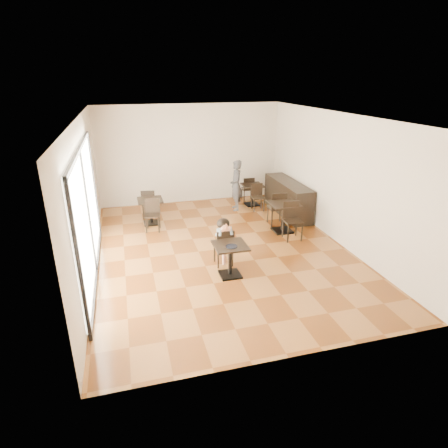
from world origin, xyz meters
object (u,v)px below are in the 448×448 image
object	(u,v)px
cafe_table_mid	(283,217)
chair_back_a	(248,189)
child_chair	(223,246)
adult_patron	(236,185)
chair_mid_a	(276,208)
child	(223,242)
cafe_table_left	(151,212)
chair_left_b	(152,216)
chair_left_a	(149,203)
child_table	(230,260)
chair_back_b	(258,198)
chair_mid_b	(293,221)
cafe_table_back	(252,195)

from	to	relation	value
cafe_table_mid	chair_back_a	xyz separation A→B (m)	(-0.06, 2.85, 0.01)
child_chair	adult_patron	size ratio (longest dim) A/B	0.55
chair_mid_a	child	bearing A→B (deg)	46.47
child	chair_mid_a	size ratio (longest dim) A/B	1.12
cafe_table_left	chair_mid_a	distance (m)	3.61
chair_back_a	chair_mid_a	bearing A→B (deg)	96.22
child_chair	chair_left_b	bearing A→B (deg)	-60.70
chair_left_a	cafe_table_mid	bearing A→B (deg)	158.49
child_table	chair_mid_a	size ratio (longest dim) A/B	0.74
cafe_table_mid	chair_back_b	bearing A→B (deg)	91.91
child_chair	chair_mid_a	world-z (taller)	chair_mid_a
cafe_table_left	chair_left_b	distance (m)	0.56
child_table	chair_back_b	size ratio (longest dim) A/B	0.87
adult_patron	chair_mid_b	bearing A→B (deg)	19.67
adult_patron	cafe_table_mid	size ratio (longest dim) A/B	1.94
cafe_table_mid	chair_mid_b	world-z (taller)	chair_mid_b
cafe_table_left	chair_back_a	size ratio (longest dim) A/B	0.88
chair_left_b	chair_back_b	world-z (taller)	chair_left_b
child	chair_back_b	world-z (taller)	child
chair_mid_a	cafe_table_left	bearing A→B (deg)	-12.80
cafe_table_left	chair_mid_b	world-z (taller)	chair_mid_b
chair_left_a	child_chair	bearing A→B (deg)	120.97
child_chair	cafe_table_left	size ratio (longest dim) A/B	1.19
chair_mid_b	chair_back_a	bearing A→B (deg)	94.77
adult_patron	chair_left_a	size ratio (longest dim) A/B	1.81
chair_back_a	chair_back_b	size ratio (longest dim) A/B	1.00
chair_mid_b	chair_back_b	xyz separation A→B (m)	(-0.09, 2.38, -0.07)
child_chair	cafe_table_mid	distance (m)	2.52
child	cafe_table_left	size ratio (longest dim) A/B	1.50
chair_left_b	child_chair	bearing A→B (deg)	-50.84
cafe_table_left	child_table	bearing A→B (deg)	-68.89
chair_back_b	child	bearing A→B (deg)	-117.75
chair_mid_b	chair_left_a	distance (m)	4.36
adult_patron	chair_mid_a	xyz separation A→B (m)	(0.74, -1.53, -0.30)
chair_left_b	cafe_table_mid	bearing A→B (deg)	-6.29
adult_patron	cafe_table_mid	world-z (taller)	adult_patron
child_table	child	distance (m)	0.58
chair_mid_a	child_chair	bearing A→B (deg)	46.47
chair_back_b	chair_left_a	bearing A→B (deg)	179.48
child_table	chair_mid_a	xyz separation A→B (m)	(2.11, 2.53, 0.13)
chair_left_a	chair_back_b	bearing A→B (deg)	-174.58
child_table	chair_left_a	bearing A→B (deg)	108.47
cafe_table_back	chair_mid_b	bearing A→B (deg)	-88.20
child_table	child	bearing A→B (deg)	90.00
child	cafe_table_left	xyz separation A→B (m)	(-1.36, 2.97, -0.18)
child_chair	chair_left_a	xyz separation A→B (m)	(-1.36, 3.52, 0.00)
cafe_table_back	chair_left_b	xyz separation A→B (m)	(-3.37, -1.39, 0.09)
cafe_table_back	chair_mid_a	size ratio (longest dim) A/B	0.71
chair_left_a	chair_back_b	world-z (taller)	chair_left_a
chair_mid_b	adult_patron	bearing A→B (deg)	108.96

